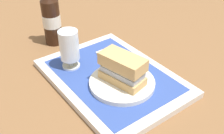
{
  "coord_description": "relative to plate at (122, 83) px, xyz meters",
  "views": [
    {
      "loc": [
        -0.54,
        0.4,
        0.51
      ],
      "look_at": [
        0.0,
        0.0,
        0.05
      ],
      "focal_mm": 43.72,
      "sensor_mm": 36.0,
      "label": 1
    }
  ],
  "objects": [
    {
      "name": "ground_plane",
      "position": [
        0.06,
        -0.01,
        -0.03
      ],
      "size": [
        3.0,
        3.0,
        0.0
      ],
      "primitive_type": "plane",
      "color": "brown"
    },
    {
      "name": "tray",
      "position": [
        0.06,
        -0.01,
        -0.02
      ],
      "size": [
        0.44,
        0.32,
        0.02
      ],
      "primitive_type": "cube",
      "color": "silver",
      "rests_on": "ground_plane"
    },
    {
      "name": "placemat",
      "position": [
        0.06,
        -0.01,
        -0.01
      ],
      "size": [
        0.38,
        0.27,
        0.0
      ],
      "primitive_type": "cube",
      "color": "#2D4793",
      "rests_on": "tray"
    },
    {
      "name": "plate",
      "position": [
        0.0,
        0.0,
        0.0
      ],
      "size": [
        0.19,
        0.19,
        0.01
      ],
      "primitive_type": "cylinder",
      "color": "silver",
      "rests_on": "placemat"
    },
    {
      "name": "sandwich",
      "position": [
        0.0,
        0.0,
        0.05
      ],
      "size": [
        0.14,
        0.09,
        0.08
      ],
      "rotation": [
        0.0,
        0.0,
        0.22
      ],
      "color": "tan",
      "rests_on": "plate"
    },
    {
      "name": "beer_glass",
      "position": [
        0.17,
        0.07,
        0.06
      ],
      "size": [
        0.06,
        0.06,
        0.12
      ],
      "color": "silver",
      "rests_on": "placemat"
    },
    {
      "name": "napkin_folded",
      "position": [
        0.14,
        -0.07,
        -0.0
      ],
      "size": [
        0.09,
        0.07,
        0.01
      ],
      "primitive_type": "cube",
      "color": "white",
      "rests_on": "placemat"
    },
    {
      "name": "beer_bottle",
      "position": [
        0.38,
        0.03,
        0.08
      ],
      "size": [
        0.07,
        0.07,
        0.27
      ],
      "color": "black",
      "rests_on": "ground_plane"
    }
  ]
}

